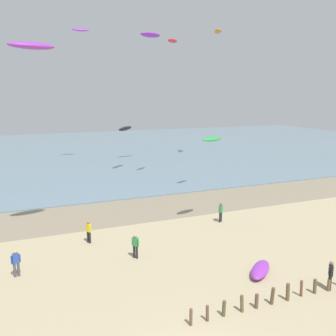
% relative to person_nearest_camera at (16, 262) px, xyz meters
% --- Properties ---
extents(wet_sand_strip, '(120.00, 7.48, 0.01)m').
position_rel_person_nearest_camera_xyz_m(wet_sand_strip, '(6.68, 9.77, -0.91)').
color(wet_sand_strip, gray).
rests_on(wet_sand_strip, ground).
extents(sea, '(160.00, 70.00, 0.10)m').
position_rel_person_nearest_camera_xyz_m(sea, '(6.68, 48.51, -0.87)').
color(sea, slate).
rests_on(sea, ground).
extents(groyne_near, '(11.62, 0.31, 0.99)m').
position_rel_person_nearest_camera_xyz_m(groyne_near, '(13.32, -8.29, -0.48)').
color(groyne_near, brown).
rests_on(groyne_near, ground).
extents(person_nearest_camera, '(0.56, 0.30, 1.71)m').
position_rel_person_nearest_camera_xyz_m(person_nearest_camera, '(0.00, 0.00, 0.00)').
color(person_nearest_camera, '#4C4C56').
rests_on(person_nearest_camera, ground).
extents(person_mid_beach, '(0.39, 0.47, 1.71)m').
position_rel_person_nearest_camera_xyz_m(person_mid_beach, '(7.45, -0.24, 0.00)').
color(person_mid_beach, '#232328').
rests_on(person_mid_beach, ground).
extents(person_by_waterline, '(0.50, 0.38, 1.71)m').
position_rel_person_nearest_camera_xyz_m(person_by_waterline, '(16.39, 3.86, 0.00)').
color(person_by_waterline, '#232328').
rests_on(person_by_waterline, ground).
extents(person_right_flank, '(0.37, 0.51, 1.71)m').
position_rel_person_nearest_camera_xyz_m(person_right_flank, '(4.99, 3.54, 0.00)').
color(person_right_flank, '#232328').
rests_on(person_right_flank, ground).
extents(person_far_down_beach, '(0.40, 0.46, 1.71)m').
position_rel_person_nearest_camera_xyz_m(person_far_down_beach, '(16.47, -8.28, 0.00)').
color(person_far_down_beach, '#232328').
rests_on(person_far_down_beach, ground).
extents(grounded_kite, '(2.65, 2.54, 0.54)m').
position_rel_person_nearest_camera_xyz_m(grounded_kite, '(13.95, -5.25, -0.65)').
color(grounded_kite, purple).
rests_on(grounded_kite, ground).
extents(kite_aloft_1, '(2.52, 0.92, 0.70)m').
position_rel_person_nearest_camera_xyz_m(kite_aloft_1, '(10.11, 34.83, 19.21)').
color(kite_aloft_1, purple).
extents(kite_aloft_2, '(2.13, 3.36, 0.70)m').
position_rel_person_nearest_camera_xyz_m(kite_aloft_2, '(30.70, 30.61, 19.58)').
color(kite_aloft_2, orange).
extents(kite_aloft_3, '(3.35, 1.77, 0.66)m').
position_rel_person_nearest_camera_xyz_m(kite_aloft_3, '(1.97, 5.33, 13.24)').
color(kite_aloft_3, purple).
extents(kite_aloft_4, '(3.52, 2.03, 0.95)m').
position_rel_person_nearest_camera_xyz_m(kite_aloft_4, '(19.04, 29.32, 18.24)').
color(kite_aloft_4, purple).
extents(kite_aloft_5, '(2.28, 1.44, 0.48)m').
position_rel_person_nearest_camera_xyz_m(kite_aloft_5, '(15.25, 3.67, 6.39)').
color(kite_aloft_5, green).
extents(kite_aloft_7, '(3.09, 3.07, 0.93)m').
position_rel_person_nearest_camera_xyz_m(kite_aloft_7, '(14.57, 27.66, 5.20)').
color(kite_aloft_7, black).
extents(kite_aloft_8, '(2.19, 2.17, 0.56)m').
position_rel_person_nearest_camera_xyz_m(kite_aloft_8, '(18.16, 19.03, 16.08)').
color(kite_aloft_8, red).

